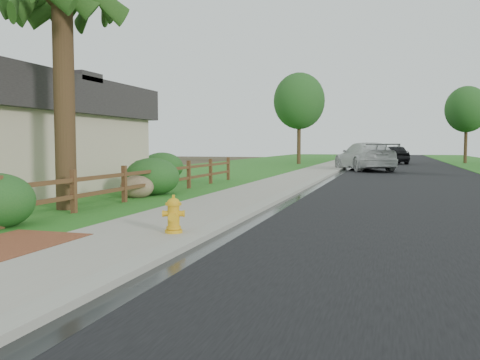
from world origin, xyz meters
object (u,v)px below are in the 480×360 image
(white_suv, at_px, (365,156))
(ranch_fence, at_px, (144,180))
(dark_car_mid, at_px, (394,154))
(fire_hydrant, at_px, (174,215))

(white_suv, bearing_deg, ranch_fence, 51.56)
(ranch_fence, height_order, dark_car_mid, dark_car_mid)
(fire_hydrant, distance_m, dark_car_mid, 38.48)
(fire_hydrant, relative_size, dark_car_mid, 0.14)
(ranch_fence, relative_size, fire_hydrant, 24.53)
(ranch_fence, xyz_separation_m, white_suv, (5.60, 19.90, 0.31))
(white_suv, distance_m, dark_car_mid, 12.87)
(ranch_fence, distance_m, fire_hydrant, 6.64)
(dark_car_mid, bearing_deg, white_suv, 69.17)
(fire_hydrant, height_order, dark_car_mid, dark_car_mid)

